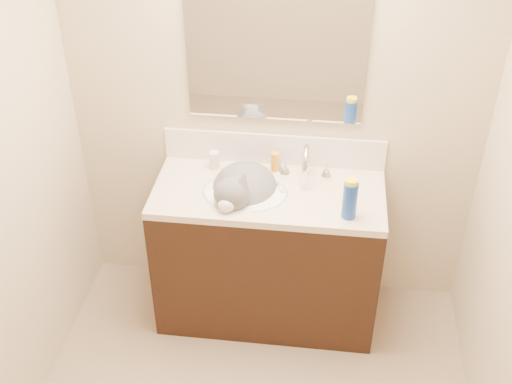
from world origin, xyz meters
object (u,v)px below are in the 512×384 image
(pill_bottle, at_px, (214,160))
(amber_bottle, at_px, (275,162))
(basin, at_px, (245,203))
(faucet, at_px, (306,165))
(silver_jar, at_px, (277,165))
(cat, at_px, (243,190))
(spray_can, at_px, (350,200))
(vanity_cabinet, at_px, (268,256))

(pill_bottle, height_order, amber_bottle, amber_bottle)
(basin, distance_m, faucet, 0.38)
(amber_bottle, bearing_deg, silver_jar, 41.67)
(cat, distance_m, silver_jar, 0.26)
(basin, relative_size, faucet, 1.61)
(silver_jar, xyz_separation_m, spray_can, (0.38, -0.37, 0.07))
(cat, xyz_separation_m, silver_jar, (0.16, 0.20, 0.04))
(pill_bottle, xyz_separation_m, amber_bottle, (0.33, 0.01, 0.01))
(basin, xyz_separation_m, spray_can, (0.53, -0.14, 0.17))
(faucet, relative_size, silver_jar, 5.14)
(vanity_cabinet, height_order, basin, basin)
(vanity_cabinet, distance_m, silver_jar, 0.52)
(faucet, relative_size, cat, 0.54)
(vanity_cabinet, distance_m, basin, 0.40)
(amber_bottle, distance_m, spray_can, 0.54)
(basin, distance_m, amber_bottle, 0.29)
(faucet, xyz_separation_m, pill_bottle, (-0.50, 0.04, -0.04))
(basin, distance_m, spray_can, 0.57)
(silver_jar, bearing_deg, faucet, -23.07)
(vanity_cabinet, bearing_deg, basin, -165.96)
(basin, height_order, amber_bottle, amber_bottle)
(cat, relative_size, spray_can, 2.66)
(vanity_cabinet, bearing_deg, amber_bottle, 86.15)
(silver_jar, relative_size, spray_can, 0.28)
(basin, bearing_deg, pill_bottle, 133.16)
(basin, height_order, silver_jar, silver_jar)
(faucet, distance_m, cat, 0.36)
(spray_can, bearing_deg, pill_bottle, 154.24)
(vanity_cabinet, relative_size, spray_can, 6.19)
(pill_bottle, bearing_deg, vanity_cabinet, -29.50)
(vanity_cabinet, relative_size, amber_bottle, 10.93)
(faucet, distance_m, pill_bottle, 0.50)
(amber_bottle, bearing_deg, faucet, -18.17)
(vanity_cabinet, height_order, cat, cat)
(vanity_cabinet, height_order, spray_can, spray_can)
(basin, relative_size, amber_bottle, 4.10)
(cat, bearing_deg, silver_jar, 64.97)
(faucet, height_order, cat, faucet)
(cat, bearing_deg, vanity_cabinet, 13.57)
(pill_bottle, distance_m, spray_can, 0.81)
(basin, distance_m, cat, 0.07)
(basin, relative_size, pill_bottle, 4.52)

